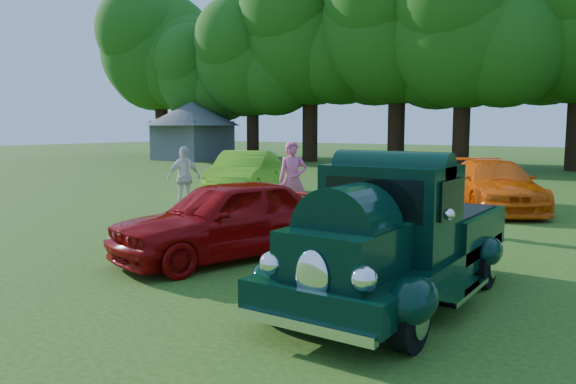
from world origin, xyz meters
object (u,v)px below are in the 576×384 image
Objects in this scene: spectator_pink at (293,180)px; gazebo at (192,124)px; red_convertible at (226,219)px; hero_pickup at (397,242)px; spectator_white at (184,178)px; back_car_orange at (494,185)px; back_car_black at (390,183)px; back_car_lime at (245,173)px; spectator_grey at (380,190)px.

gazebo is (-19.02, 16.45, 1.46)m from spectator_pink.
gazebo reaches higher than red_convertible.
spectator_pink reaches higher than hero_pickup.
spectator_white reaches higher than red_convertible.
gazebo reaches higher than back_car_orange.
hero_pickup is 9.31m from back_car_black.
spectator_pink is at bearing -160.42° from back_car_orange.
spectator_grey is at bearing -48.24° from back_car_lime.
hero_pickup is 5.36m from spectator_grey.
back_car_lime is 6.69m from spectator_grey.
spectator_white is (-7.07, -4.56, 0.19)m from back_car_orange.
hero_pickup reaches higher than red_convertible.
spectator_pink is 2.27m from spectator_grey.
red_convertible is at bearing -109.73° from spectator_pink.
back_car_lime is at bearing -147.06° from back_car_black.
spectator_white is at bearing 151.64° from hero_pickup.
back_car_orange is at bearing 96.54° from hero_pickup.
red_convertible is 6.09m from spectator_white.
spectator_grey is at bearing 94.94° from red_convertible.
hero_pickup is at bearing -41.63° from gazebo.
gazebo reaches higher than spectator_pink.
spectator_pink is (-1.37, 4.09, 0.26)m from red_convertible.
spectator_grey reaches higher than back_car_orange.
back_car_orange is at bearing -28.19° from gazebo.
red_convertible is at bearing 170.48° from hero_pickup.
hero_pickup is at bearing 7.45° from red_convertible.
hero_pickup is 9.19m from spectator_white.
back_car_black is at bearing -12.42° from back_car_lime.
gazebo is at bearing 158.16° from spectator_grey.
back_car_black is 3.95m from spectator_pink.
spectator_grey reaches higher than back_car_black.
back_car_lime is 0.96× the size of back_car_orange.
gazebo is at bearing 57.87° from spectator_white.
spectator_white is at bearing -105.81° from back_car_lime.
gazebo is (-19.90, 12.61, 1.79)m from back_car_black.
back_car_lime is 2.58× the size of spectator_white.
hero_pickup reaches higher than back_car_lime.
red_convertible is at bearing -86.38° from spectator_grey.
back_car_lime reaches higher than back_car_orange.
back_car_black is (4.69, 0.92, -0.12)m from back_car_lime.
back_car_orange is at bearing 86.71° from spectator_grey.
red_convertible reaches higher than back_car_orange.
spectator_white is at bearing -46.92° from gazebo.
back_car_orange is 2.43× the size of spectator_pink.
spectator_pink is at bearing -161.30° from spectator_grey.
hero_pickup is at bearing -43.84° from back_car_black.
spectator_grey is (0.90, 4.21, 0.16)m from red_convertible.
spectator_pink is 1.10× the size of spectator_white.
red_convertible is 8.71m from back_car_lime.
spectator_grey is at bearing 117.16° from hero_pickup.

